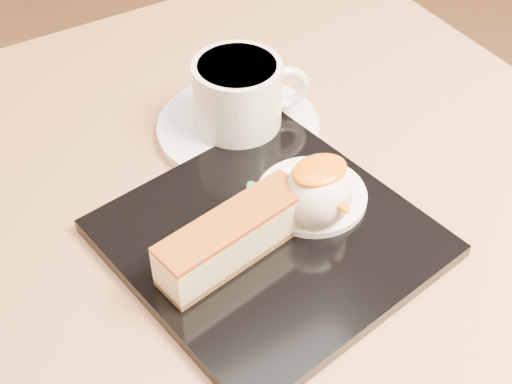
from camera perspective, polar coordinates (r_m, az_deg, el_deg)
dessert_plate at (r=0.56m, az=1.06°, el=-3.72°), size 0.25×0.25×0.01m
cheesecake at (r=0.53m, az=-1.86°, el=-3.63°), size 0.13×0.05×0.04m
cream_smear at (r=0.58m, az=4.47°, el=-0.28°), size 0.09×0.09×0.01m
ice_cream_scoop at (r=0.55m, az=4.92°, el=-0.18°), size 0.05×0.05×0.05m
mango_sauce at (r=0.54m, az=5.12°, el=1.76°), size 0.04×0.03×0.01m
mint_sprig at (r=0.58m, az=0.72°, el=0.44°), size 0.04×0.03×0.00m
saucer at (r=0.66m, az=-1.43°, el=5.17°), size 0.15×0.15×0.01m
coffee_cup at (r=0.64m, az=-1.31°, el=7.88°), size 0.10×0.08×0.06m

